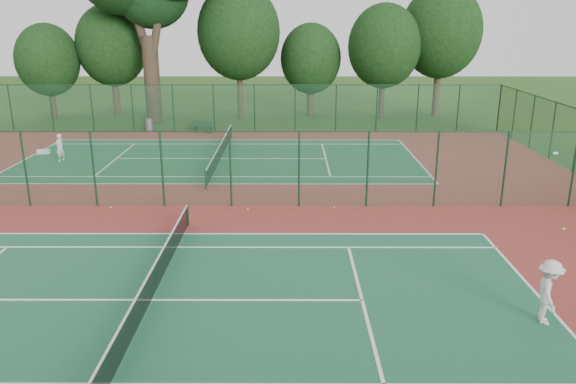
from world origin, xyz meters
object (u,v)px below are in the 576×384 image
at_px(player_far, 60,148).
at_px(trash_bin, 149,125).
at_px(kit_bag, 44,152).
at_px(bench, 202,127).
at_px(player_near, 549,292).

xyz_separation_m(player_far, trash_bin, (3.12, 9.17, -0.33)).
bearing_deg(kit_bag, bench, 30.26).
xyz_separation_m(player_far, bench, (7.21, 8.70, -0.36)).
xyz_separation_m(trash_bin, kit_bag, (-4.96, -7.29, -0.36)).
bearing_deg(kit_bag, player_near, -48.79).
distance_m(bench, kit_bag, 11.33).
relative_size(trash_bin, kit_bag, 1.31).
xyz_separation_m(trash_bin, bench, (4.08, -0.47, -0.02)).
bearing_deg(player_near, trash_bin, 46.05).
relative_size(player_far, trash_bin, 1.64).
distance_m(player_near, kit_bag, 30.63).
bearing_deg(player_near, player_far, 61.74).
relative_size(player_near, kit_bag, 2.43).
height_order(player_far, kit_bag, player_far).
bearing_deg(player_far, bench, 163.77).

